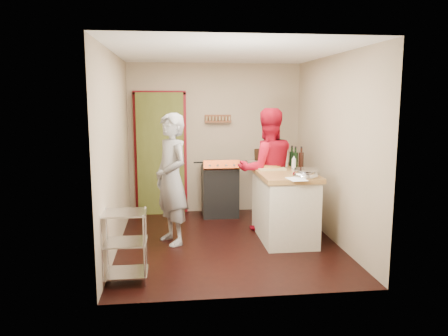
{
  "coord_description": "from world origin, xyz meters",
  "views": [
    {
      "loc": [
        -0.74,
        -5.87,
        2.01
      ],
      "look_at": [
        -0.05,
        0.0,
        1.06
      ],
      "focal_mm": 35.0,
      "sensor_mm": 36.0,
      "label": 1
    }
  ],
  "objects_px": {
    "stove": "(220,190)",
    "island": "(284,203)",
    "wire_shelving": "(125,243)",
    "person_stripe": "(172,179)",
    "person_red": "(267,170)"
  },
  "relations": [
    {
      "from": "stove",
      "to": "island",
      "type": "height_order",
      "value": "island"
    },
    {
      "from": "wire_shelving",
      "to": "stove",
      "type": "bearing_deg",
      "value": 63.15
    },
    {
      "from": "stove",
      "to": "person_stripe",
      "type": "height_order",
      "value": "person_stripe"
    },
    {
      "from": "person_stripe",
      "to": "stove",
      "type": "bearing_deg",
      "value": 122.12
    },
    {
      "from": "island",
      "to": "person_red",
      "type": "distance_m",
      "value": 0.63
    },
    {
      "from": "stove",
      "to": "wire_shelving",
      "type": "height_order",
      "value": "stove"
    },
    {
      "from": "island",
      "to": "wire_shelving",
      "type": "bearing_deg",
      "value": -148.8
    },
    {
      "from": "wire_shelving",
      "to": "island",
      "type": "distance_m",
      "value": 2.47
    },
    {
      "from": "stove",
      "to": "person_stripe",
      "type": "distance_m",
      "value": 1.65
    },
    {
      "from": "stove",
      "to": "wire_shelving",
      "type": "xyz_separation_m",
      "value": [
        -1.33,
        -2.62,
        -0.01
      ]
    },
    {
      "from": "stove",
      "to": "person_red",
      "type": "bearing_deg",
      "value": -54.99
    },
    {
      "from": "island",
      "to": "person_stripe",
      "type": "relative_size",
      "value": 0.78
    },
    {
      "from": "wire_shelving",
      "to": "person_stripe",
      "type": "xyz_separation_m",
      "value": [
        0.52,
        1.26,
        0.47
      ]
    },
    {
      "from": "stove",
      "to": "person_red",
      "type": "relative_size",
      "value": 0.54
    },
    {
      "from": "person_red",
      "to": "wire_shelving",
      "type": "bearing_deg",
      "value": 36.72
    }
  ]
}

